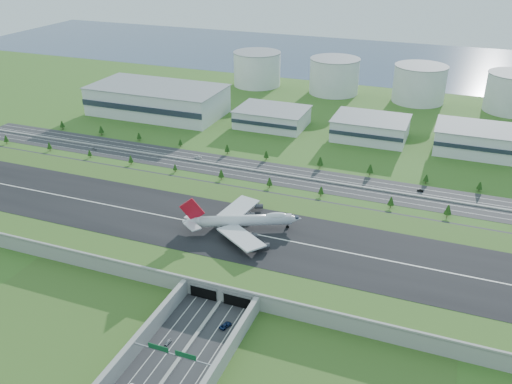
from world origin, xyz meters
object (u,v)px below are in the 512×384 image
(boeing_747, at_px, (242,220))
(car_2, at_px, (225,325))
(car_4, at_px, (94,149))
(fuel_tank_a, at_px, (257,69))
(car_7, at_px, (198,157))
(car_0, at_px, (168,342))
(car_5, at_px, (420,191))

(boeing_747, distance_m, car_2, 71.81)
(car_2, xyz_separation_m, car_4, (-179.61, 152.73, -0.18))
(fuel_tank_a, xyz_separation_m, car_7, (32.60, -208.71, -16.56))
(car_2, height_order, car_7, car_2)
(car_2, distance_m, car_4, 235.77)
(fuel_tank_a, bearing_deg, car_0, -74.23)
(fuel_tank_a, distance_m, car_2, 397.42)
(boeing_747, bearing_deg, car_0, -113.83)
(fuel_tank_a, relative_size, car_7, 8.86)
(car_2, relative_size, car_5, 1.52)
(car_7, bearing_deg, boeing_747, 28.82)
(car_0, bearing_deg, car_7, 120.54)
(car_2, height_order, car_5, car_2)
(car_4, bearing_deg, car_7, -62.11)
(fuel_tank_a, distance_m, boeing_747, 326.53)
(car_5, bearing_deg, car_4, -91.58)
(car_2, bearing_deg, car_4, -20.63)
(fuel_tank_a, bearing_deg, car_2, -70.98)
(boeing_747, bearing_deg, car_4, 127.13)
(boeing_747, distance_m, car_5, 132.09)
(car_5, bearing_deg, car_0, -29.29)
(fuel_tank_a, height_order, car_7, fuel_tank_a)
(car_4, distance_m, car_5, 245.12)
(car_5, bearing_deg, boeing_747, -45.41)
(fuel_tank_a, xyz_separation_m, car_4, (-50.23, -222.68, -16.72))
(car_2, relative_size, car_4, 1.56)
(fuel_tank_a, bearing_deg, boeing_747, -70.40)
(fuel_tank_a, bearing_deg, car_4, -102.71)
(car_4, xyz_separation_m, car_5, (244.63, 15.49, -0.01))
(car_7, bearing_deg, fuel_tank_a, 179.81)
(car_7, bearing_deg, car_4, -89.49)
(fuel_tank_a, relative_size, boeing_747, 0.82)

